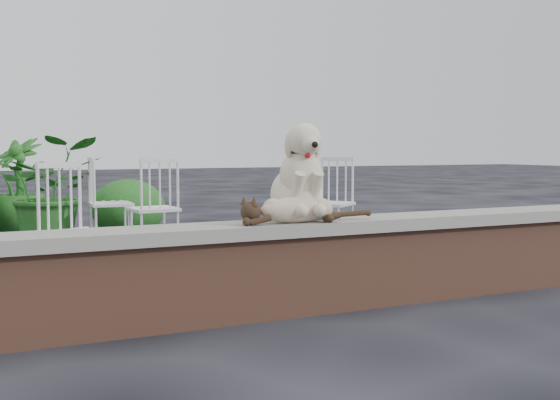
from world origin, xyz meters
name	(u,v)px	position (x,y,z in m)	size (l,w,h in m)	color
ground	(374,303)	(0.00, 0.00, 0.00)	(60.00, 60.00, 0.00)	black
brick_wall	(375,266)	(0.00, 0.00, 0.25)	(6.00, 0.30, 0.50)	brown
capstone	(375,223)	(0.00, 0.00, 0.54)	(6.20, 0.40, 0.08)	slate
dog	(296,171)	(-0.56, 0.07, 0.89)	(0.41, 0.54, 0.62)	beige
cat	(296,208)	(-0.64, -0.08, 0.67)	(1.07, 0.26, 0.18)	tan
chair_e	(111,202)	(-1.01, 3.45, 0.47)	(0.56, 0.56, 0.94)	white
chair_c	(153,207)	(-0.78, 2.64, 0.47)	(0.56, 0.56, 0.94)	white
chair_d	(330,202)	(1.07, 2.45, 0.47)	(0.56, 0.56, 0.94)	white
chair_a	(79,231)	(-1.76, 1.00, 0.47)	(0.56, 0.56, 0.94)	white
potted_plant_a	(51,191)	(-1.56, 3.83, 0.58)	(1.05, 0.91, 1.16)	#1F4E16
potted_plant_b	(17,185)	(-1.77, 5.17, 0.58)	(0.65, 0.65, 1.17)	#1F4E16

